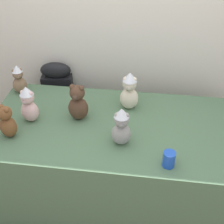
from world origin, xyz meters
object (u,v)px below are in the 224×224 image
instrument_case (60,106)px  teddy_bear_cocoa (78,103)px  teddy_bear_ash (121,127)px  teddy_bear_cream (129,91)px  party_cup_blue (169,159)px  teddy_bear_blush (29,104)px  teddy_bear_chestnut (7,122)px  display_table (112,163)px  teddy_bear_mocha (19,80)px

instrument_case → teddy_bear_cocoa: (0.34, -0.57, 0.45)m
teddy_bear_ash → teddy_bear_cream: (0.01, 0.43, 0.01)m
instrument_case → party_cup_blue: size_ratio=8.70×
teddy_bear_cocoa → teddy_bear_cream: (0.37, 0.19, 0.02)m
instrument_case → party_cup_blue: 1.46m
instrument_case → teddy_bear_blush: teddy_bear_blush is taller
teddy_bear_chestnut → teddy_bear_cream: bearing=61.6°
instrument_case → teddy_bear_blush: (-0.01, -0.64, 0.46)m
teddy_bear_ash → teddy_bear_cream: 0.43m
teddy_bear_cocoa → instrument_case: bearing=126.2°
teddy_bear_blush → teddy_bear_ash: bearing=-5.2°
display_table → party_cup_blue: 0.71m
display_table → teddy_bear_cream: teddy_bear_cream is taller
instrument_case → teddy_bear_mocha: size_ratio=3.69×
display_table → teddy_bear_cocoa: size_ratio=6.33×
teddy_bear_ash → teddy_bear_cocoa: (-0.35, 0.24, -0.01)m
teddy_bear_cream → teddy_bear_chestnut: bearing=-152.3°
teddy_bear_ash → teddy_bear_chestnut: 0.80m
display_table → teddy_bear_blush: bearing=-177.7°
teddy_bear_blush → teddy_bear_cocoa: 0.36m
instrument_case → display_table: bearing=-52.4°
teddy_bear_cocoa → teddy_bear_blush: bearing=-163.1°
teddy_bear_blush → teddy_bear_mocha: bearing=129.2°
teddy_bear_ash → teddy_bear_chestnut: (-0.80, -0.03, -0.02)m
party_cup_blue → teddy_bear_chestnut: bearing=172.7°
teddy_bear_ash → teddy_bear_blush: teddy_bear_blush is taller
teddy_bear_mocha → teddy_bear_blush: teddy_bear_blush is taller
instrument_case → teddy_bear_blush: bearing=-98.2°
teddy_bear_mocha → teddy_bear_cream: bearing=-32.4°
teddy_bear_mocha → instrument_case: bearing=23.0°
teddy_bear_ash → teddy_bear_blush: 0.73m
teddy_bear_blush → party_cup_blue: size_ratio=2.71×
display_table → teddy_bear_blush: teddy_bear_blush is taller
instrument_case → teddy_bear_blush: size_ratio=3.21×
display_table → teddy_bear_mocha: teddy_bear_mocha is taller
teddy_bear_ash → teddy_bear_chestnut: size_ratio=1.15×
display_table → instrument_case: instrument_case is taller
teddy_bear_chestnut → party_cup_blue: 1.13m
display_table → party_cup_blue: party_cup_blue is taller
teddy_bear_cream → party_cup_blue: 0.68m
display_table → teddy_bear_ash: 0.58m
teddy_bear_blush → display_table: bearing=10.4°
teddy_bear_ash → teddy_bear_mocha: 1.07m
teddy_bear_blush → party_cup_blue: (1.03, -0.34, -0.09)m
teddy_bear_mocha → teddy_bear_cocoa: 0.65m
teddy_bear_cream → teddy_bear_blush: bearing=-161.6°
teddy_bear_blush → party_cup_blue: bearing=-10.1°
teddy_bear_ash → party_cup_blue: teddy_bear_ash is taller
display_table → teddy_bear_cream: size_ratio=5.86×
teddy_bear_blush → teddy_bear_chestnut: bearing=-106.6°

